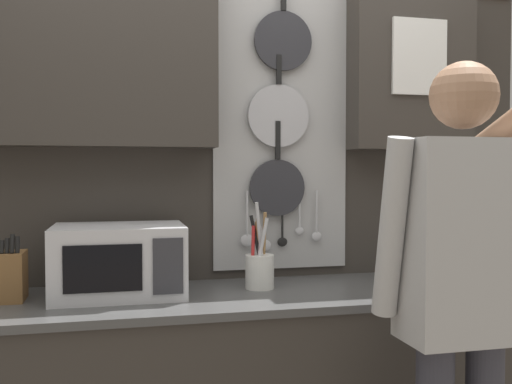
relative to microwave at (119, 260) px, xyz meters
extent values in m
cube|color=#4C4C4C|center=(0.51, -0.06, -0.15)|extent=(2.18, 0.61, 0.03)
cube|color=#38332D|center=(0.51, 0.26, 0.16)|extent=(2.75, 0.04, 2.44)
cube|color=#38332D|center=(-0.08, 0.16, 0.81)|extent=(0.96, 0.16, 0.74)
cube|color=#38332D|center=(1.30, 0.16, 0.81)|extent=(0.57, 0.16, 0.74)
cube|color=#B2B2B2|center=(0.71, 0.23, 0.53)|extent=(0.61, 0.01, 1.26)
cylinder|color=#2D2D33|center=(0.71, 0.20, 0.91)|extent=(0.26, 0.02, 0.26)
cylinder|color=#B7B7BC|center=(0.69, 0.20, 0.58)|extent=(0.28, 0.02, 0.28)
cube|color=black|center=(0.69, 0.20, 0.79)|extent=(0.02, 0.02, 0.13)
cylinder|color=#2D2D33|center=(0.68, 0.20, 0.27)|extent=(0.25, 0.02, 0.25)
cube|color=black|center=(0.68, 0.20, 0.48)|extent=(0.02, 0.02, 0.17)
cylinder|color=silver|center=(0.55, 0.20, 0.16)|extent=(0.01, 0.01, 0.20)
ellipsoid|color=silver|center=(0.55, 0.20, 0.04)|extent=(0.06, 0.01, 0.05)
cylinder|color=silver|center=(0.63, 0.20, 0.14)|extent=(0.01, 0.01, 0.23)
ellipsoid|color=silver|center=(0.63, 0.20, 0.01)|extent=(0.06, 0.01, 0.05)
cylinder|color=black|center=(0.71, 0.20, 0.15)|extent=(0.01, 0.01, 0.22)
ellipsoid|color=black|center=(0.71, 0.20, 0.03)|extent=(0.05, 0.01, 0.04)
cylinder|color=silver|center=(0.79, 0.20, 0.17)|extent=(0.01, 0.01, 0.17)
ellipsoid|color=silver|center=(0.79, 0.20, 0.07)|extent=(0.04, 0.01, 0.03)
cylinder|color=silver|center=(0.87, 0.20, 0.16)|extent=(0.01, 0.01, 0.19)
ellipsoid|color=silver|center=(0.87, 0.20, 0.05)|extent=(0.05, 0.01, 0.04)
cube|color=white|center=(1.29, 0.07, 0.84)|extent=(0.26, 0.02, 0.33)
cube|color=silver|center=(0.00, 0.00, 0.00)|extent=(0.49, 0.35, 0.27)
cube|color=black|center=(-0.05, -0.18, 0.00)|extent=(0.27, 0.01, 0.17)
cube|color=#333338|center=(0.17, -0.18, 0.00)|extent=(0.11, 0.01, 0.20)
cube|color=brown|center=(-0.39, 0.00, -0.05)|extent=(0.11, 0.15, 0.18)
cylinder|color=black|center=(-0.41, -0.03, 0.07)|extent=(0.02, 0.03, 0.05)
cylinder|color=black|center=(-0.39, -0.03, 0.07)|extent=(0.02, 0.03, 0.06)
cylinder|color=black|center=(-0.38, -0.03, 0.08)|extent=(0.02, 0.03, 0.07)
cylinder|color=black|center=(-0.36, -0.03, 0.07)|extent=(0.02, 0.03, 0.06)
cylinder|color=white|center=(0.55, 0.00, -0.07)|extent=(0.12, 0.12, 0.14)
cylinder|color=silver|center=(0.55, -0.03, 0.04)|extent=(0.06, 0.02, 0.24)
cylinder|color=tan|center=(0.55, 0.03, 0.03)|extent=(0.03, 0.02, 0.22)
cylinder|color=black|center=(0.54, 0.01, 0.04)|extent=(0.06, 0.05, 0.24)
cylinder|color=silver|center=(0.55, 0.00, 0.02)|extent=(0.04, 0.05, 0.20)
cylinder|color=red|center=(0.52, 0.00, 0.02)|extent=(0.03, 0.05, 0.20)
cylinder|color=tan|center=(0.55, 0.02, 0.04)|extent=(0.03, 0.04, 0.23)
cylinder|color=tan|center=(0.58, 0.01, 0.05)|extent=(0.02, 0.04, 0.26)
cylinder|color=silver|center=(0.55, -0.01, 0.07)|extent=(0.05, 0.05, 0.30)
cube|color=#BCBCBC|center=(1.07, -0.62, 0.12)|extent=(0.38, 0.22, 0.64)
sphere|color=#A87A5B|center=(1.07, -0.62, 0.58)|extent=(0.21, 0.21, 0.21)
cylinder|color=#BCBCBC|center=(0.84, -0.59, 0.16)|extent=(0.08, 0.19, 0.58)
cylinder|color=#A87A5B|center=(1.30, -0.36, 0.42)|extent=(0.08, 0.56, 0.29)
camera|label=1|loc=(0.01, -2.23, 0.34)|focal=40.00mm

